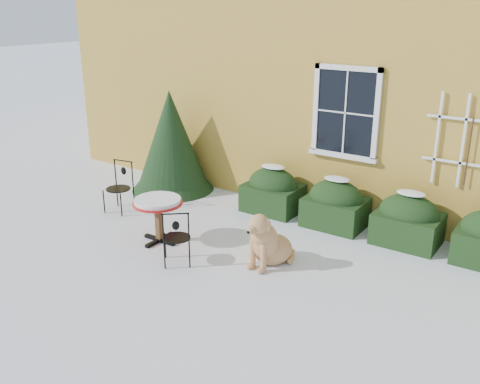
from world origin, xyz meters
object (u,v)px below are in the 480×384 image
Objects in this scene: bistro_table at (158,206)px; dog at (267,243)px; patio_chair_near at (177,237)px; patio_chair_far at (119,187)px; evergreen_shrub at (171,151)px.

dog is at bearing 8.86° from bistro_table.
patio_chair_far reaches higher than patio_chair_near.
dog reaches higher than bistro_table.
dog is (1.16, 0.75, -0.08)m from patio_chair_near.
evergreen_shrub is 2.36× the size of patio_chair_near.
patio_chair_near is (0.78, -0.45, -0.19)m from bistro_table.
patio_chair_far is 3.53m from dog.
dog is (1.93, 0.30, -0.27)m from bistro_table.
bistro_table is at bearing -70.28° from patio_chair_near.
patio_chair_far is at bearing -65.08° from patio_chair_near.
patio_chair_far is 0.98× the size of dog.
evergreen_shrub reaches higher than dog.
patio_chair_near is (2.34, -2.59, -0.40)m from evergreen_shrub.
evergreen_shrub is 2.14× the size of dog.
evergreen_shrub is 3.51m from patio_chair_near.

